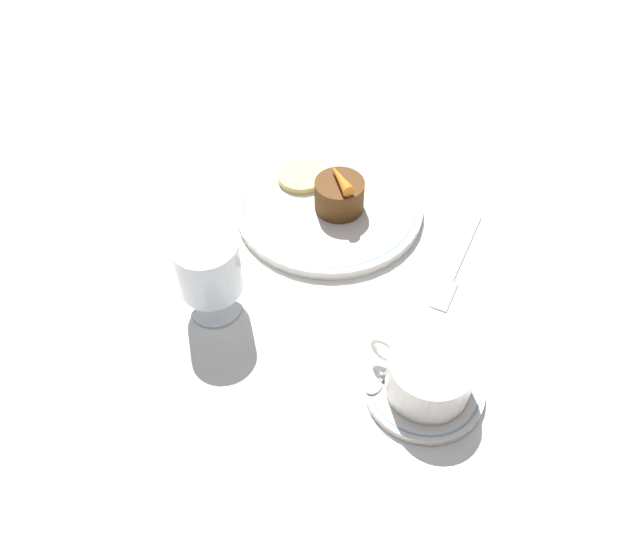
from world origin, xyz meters
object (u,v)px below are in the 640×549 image
at_px(wine_glass, 209,270).
at_px(dessert_cake, 339,195).
at_px(fork, 455,270).
at_px(coffee_cup, 429,374).
at_px(dinner_plate, 329,206).

xyz_separation_m(wine_glass, dessert_cake, (-0.04, -0.22, -0.03)).
bearing_deg(fork, dessert_cake, -2.37).
height_order(wine_glass, fork, wine_glass).
height_order(coffee_cup, wine_glass, wine_glass).
bearing_deg(dessert_cake, wine_glass, 80.36).
bearing_deg(dinner_plate, wine_glass, 84.40).
distance_m(dinner_plate, wine_glass, 0.23).
xyz_separation_m(coffee_cup, wine_glass, (0.27, 0.04, 0.03)).
bearing_deg(wine_glass, dinner_plate, -95.60).
relative_size(wine_glass, fork, 0.62).
distance_m(dinner_plate, dessert_cake, 0.03).
xyz_separation_m(coffee_cup, fork, (0.05, -0.18, -0.03)).
bearing_deg(dinner_plate, coffee_cup, 142.83).
relative_size(fork, dessert_cake, 2.66).
relative_size(dinner_plate, fork, 1.45).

